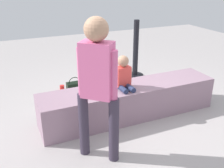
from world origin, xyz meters
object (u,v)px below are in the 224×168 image
(gift_bag, at_px, (105,92))
(child_seated, at_px, (123,74))
(adult_standing, at_px, (97,79))
(cake_box_white, at_px, (154,88))
(handbag_black_leather, at_px, (75,89))
(party_cup_red, at_px, (62,88))
(water_bottle_near_gift, at_px, (49,104))
(cake_plate, at_px, (103,91))

(gift_bag, bearing_deg, child_seated, -88.17)
(adult_standing, distance_m, cake_box_white, 2.29)
(child_seated, relative_size, handbag_black_leather, 1.38)
(child_seated, distance_m, party_cup_red, 1.65)
(party_cup_red, xyz_separation_m, handbag_black_leather, (0.16, -0.32, 0.08))
(child_seated, xyz_separation_m, gift_bag, (-0.02, 0.67, -0.56))
(child_seated, xyz_separation_m, handbag_black_leather, (-0.43, 1.07, -0.58))
(party_cup_red, relative_size, handbag_black_leather, 0.27)
(adult_standing, height_order, gift_bag, adult_standing)
(water_bottle_near_gift, distance_m, party_cup_red, 0.77)
(cake_box_white, relative_size, handbag_black_leather, 0.95)
(party_cup_red, bearing_deg, cake_box_white, -25.58)
(handbag_black_leather, bearing_deg, cake_plate, -84.49)
(handbag_black_leather, bearing_deg, cake_box_white, -17.07)
(cake_plate, bearing_deg, adult_standing, -116.26)
(gift_bag, distance_m, cake_box_white, 0.99)
(child_seated, distance_m, water_bottle_near_gift, 1.35)
(cake_plate, relative_size, gift_bag, 0.67)
(child_seated, bearing_deg, cake_plate, -173.61)
(gift_bag, relative_size, party_cup_red, 3.61)
(water_bottle_near_gift, bearing_deg, party_cup_red, 60.47)
(cake_plate, distance_m, handbag_black_leather, 1.18)
(cake_box_white, bearing_deg, child_seated, -146.52)
(cake_plate, relative_size, water_bottle_near_gift, 0.98)
(child_seated, xyz_separation_m, adult_standing, (-0.65, -0.69, 0.29))
(adult_standing, bearing_deg, gift_bag, 65.22)
(water_bottle_near_gift, bearing_deg, handbag_black_leather, 33.14)
(gift_bag, xyz_separation_m, handbag_black_leather, (-0.41, 0.40, -0.02))
(party_cup_red, bearing_deg, cake_plate, -79.32)
(adult_standing, bearing_deg, water_bottle_near_gift, 102.98)
(handbag_black_leather, bearing_deg, child_seated, -67.87)
(adult_standing, height_order, cake_box_white, adult_standing)
(child_seated, height_order, handbag_black_leather, child_seated)
(gift_bag, height_order, water_bottle_near_gift, gift_bag)
(cake_plate, height_order, water_bottle_near_gift, cake_plate)
(water_bottle_near_gift, bearing_deg, gift_bag, -2.56)
(water_bottle_near_gift, bearing_deg, adult_standing, -77.02)
(adult_standing, bearing_deg, party_cup_red, 88.46)
(party_cup_red, distance_m, handbag_black_leather, 0.37)
(child_seated, bearing_deg, water_bottle_near_gift, 143.82)
(cake_box_white, bearing_deg, handbag_black_leather, 162.93)
(child_seated, bearing_deg, party_cup_red, 113.27)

